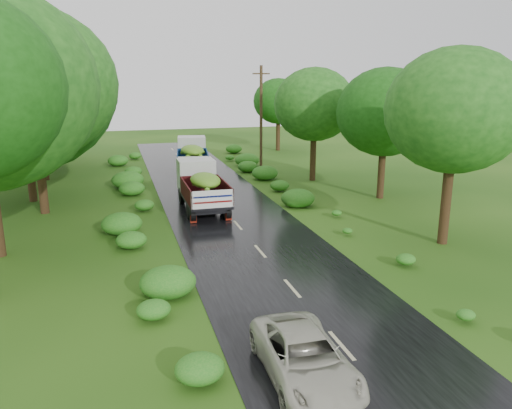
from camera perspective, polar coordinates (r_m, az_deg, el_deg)
name	(u,v)px	position (r m, az deg, el deg)	size (l,w,h in m)	color
ground	(341,346)	(14.62, 9.73, -15.64)	(120.00, 120.00, 0.00)	#19410E
road	(283,278)	(18.75, 3.11, -8.37)	(6.50, 80.00, 0.02)	black
road_lines	(275,268)	(19.62, 2.15, -7.25)	(0.12, 69.60, 0.00)	#BFB78C
truck_near	(201,184)	(27.99, -6.26, 2.33)	(2.19, 6.06, 2.54)	black
truck_far	(192,154)	(38.57, -7.30, 5.71)	(3.04, 6.48, 2.62)	black
car	(305,358)	(12.83, 5.59, -17.01)	(1.92, 4.16, 1.16)	beige
utility_pole	(261,119)	(38.43, 0.58, 9.80)	(1.40, 0.38, 8.06)	#382616
trees_left	(26,89)	(33.22, -24.83, 11.90)	(6.20, 34.48, 8.80)	black
trees_right	(344,107)	(33.69, 10.08, 10.88)	(5.56, 32.74, 7.43)	black
shrubs	(229,209)	(26.86, -3.13, -0.51)	(11.90, 44.00, 0.70)	#196C19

